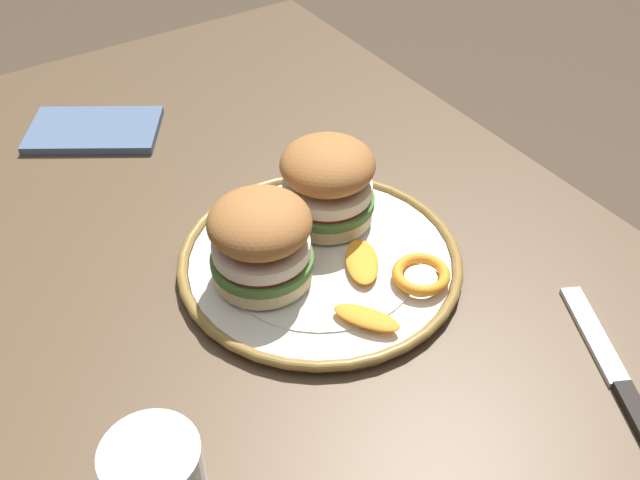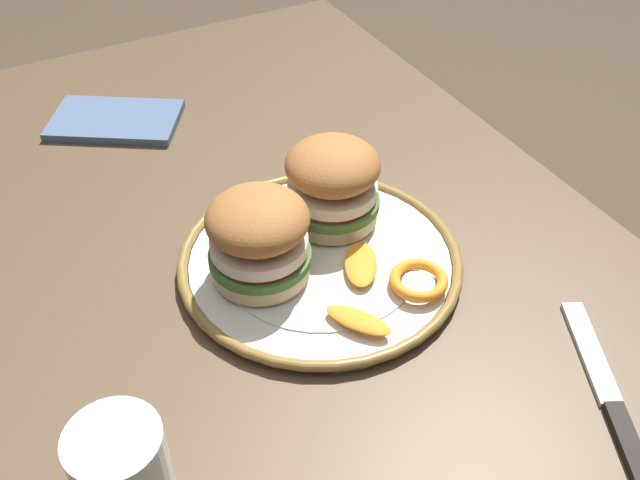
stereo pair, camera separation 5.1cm
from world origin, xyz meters
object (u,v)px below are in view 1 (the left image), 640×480
(table_knife, at_px, (619,382))
(dinner_plate, at_px, (320,261))
(sandwich_half_left, at_px, (261,240))
(sandwich_half_right, at_px, (327,181))
(dining_table, at_px, (305,381))

(table_knife, bearing_deg, dinner_plate, 27.32)
(dinner_plate, xyz_separation_m, sandwich_half_left, (0.01, 0.07, 0.06))
(sandwich_half_right, bearing_deg, dinner_plate, 140.16)
(dinner_plate, height_order, sandwich_half_right, sandwich_half_right)
(dinner_plate, distance_m, sandwich_half_left, 0.09)
(dining_table, xyz_separation_m, dinner_plate, (0.06, -0.06, 0.11))
(sandwich_half_left, xyz_separation_m, table_knife, (-0.30, -0.22, -0.07))
(dining_table, distance_m, sandwich_half_right, 0.23)
(table_knife, bearing_deg, sandwich_half_left, 36.38)
(dinner_plate, height_order, table_knife, dinner_plate)
(table_knife, bearing_deg, sandwich_half_right, 17.16)
(sandwich_half_left, distance_m, sandwich_half_right, 0.12)
(dining_table, relative_size, table_knife, 6.84)
(dining_table, height_order, dinner_plate, dinner_plate)
(sandwich_half_right, bearing_deg, sandwich_half_left, 112.52)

